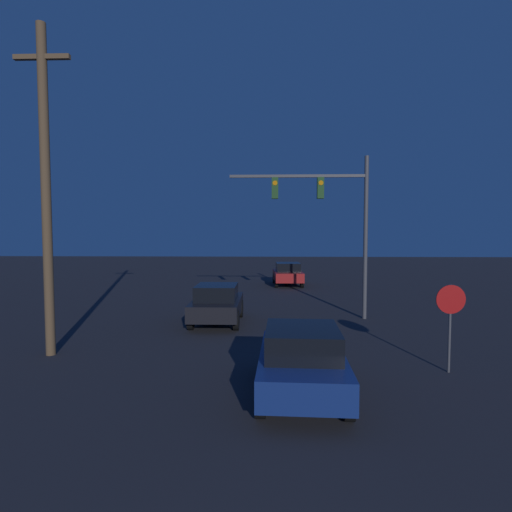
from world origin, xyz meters
The scene contains 6 objects.
car_near centered at (1.19, 7.83, 0.83)m, with size 2.06×3.97×1.61m.
car_mid centered at (-1.70, 15.01, 0.83)m, with size 1.97×3.93×1.61m.
car_far centered at (1.72, 26.87, 0.83)m, with size 2.10×3.98×1.61m.
traffic_signal_mast centered at (3.09, 16.12, 4.65)m, with size 5.92×0.30×6.97m.
stop_sign centered at (5.23, 9.49, 1.65)m, with size 0.77×0.07×2.35m.
utility_pole centered at (-6.22, 10.64, 5.08)m, with size 1.67×0.28×9.83m.
Camera 1 is at (0.45, -1.12, 3.73)m, focal length 28.00 mm.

